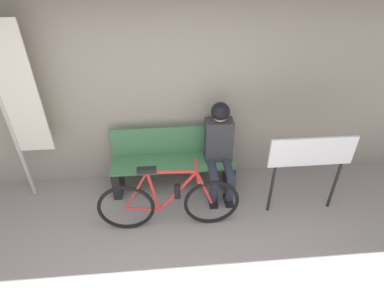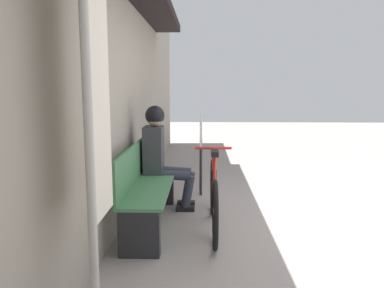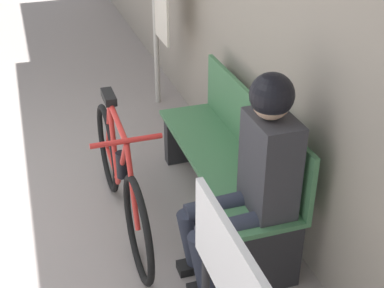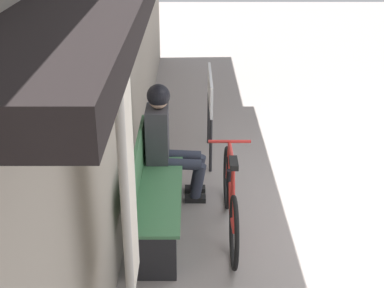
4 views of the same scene
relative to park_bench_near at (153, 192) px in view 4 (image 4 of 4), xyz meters
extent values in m
plane|color=gray|center=(-0.12, -2.00, -0.39)|extent=(24.00, 24.00, 0.00)
cube|color=#9E9384|center=(-0.12, 0.32, 1.21)|extent=(12.00, 0.12, 3.20)
cube|color=#477F51|center=(0.00, -0.05, 0.04)|extent=(1.58, 0.42, 0.03)
cube|color=#477F51|center=(0.00, 0.14, 0.25)|extent=(1.58, 0.03, 0.40)
cube|color=#232326|center=(-0.74, -0.05, -0.19)|extent=(0.10, 0.36, 0.41)
cube|color=#232326|center=(0.74, -0.05, -0.19)|extent=(0.10, 0.36, 0.41)
torus|color=black|center=(-0.56, -0.71, -0.07)|extent=(0.64, 0.04, 0.64)
torus|color=black|center=(0.41, -0.71, -0.07)|extent=(0.64, 0.04, 0.64)
cylinder|color=red|center=(-0.03, -0.71, 0.40)|extent=(0.52, 0.03, 0.07)
cylinder|color=red|center=(0.02, -0.71, 0.13)|extent=(0.45, 0.03, 0.54)
cylinder|color=red|center=(-0.24, -0.71, 0.14)|extent=(0.13, 0.03, 0.56)
cylinder|color=red|center=(-0.37, -0.71, -0.10)|extent=(0.37, 0.03, 0.08)
cylinder|color=red|center=(-0.42, -0.71, 0.17)|extent=(0.29, 0.02, 0.50)
cylinder|color=red|center=(0.32, -0.71, 0.16)|extent=(0.20, 0.03, 0.47)
cube|color=black|center=(-0.29, -0.71, 0.44)|extent=(0.20, 0.07, 0.05)
cylinder|color=red|center=(0.23, -0.71, 0.41)|extent=(0.03, 0.40, 0.03)
cylinder|color=black|center=(0.02, -0.71, 0.13)|extent=(0.07, 0.07, 0.17)
cylinder|color=#2D3342|center=(0.48, -0.25, 0.04)|extent=(0.11, 0.41, 0.13)
cylinder|color=#2D3342|center=(0.48, -0.42, -0.15)|extent=(0.11, 0.17, 0.39)
cube|color=black|center=(0.48, -0.39, -0.36)|extent=(0.10, 0.22, 0.06)
cylinder|color=#2D3342|center=(0.68, -0.25, 0.04)|extent=(0.11, 0.41, 0.13)
cylinder|color=#2D3342|center=(0.68, -0.42, -0.15)|extent=(0.11, 0.17, 0.39)
cube|color=black|center=(0.68, -0.39, -0.36)|extent=(0.10, 0.22, 0.06)
cube|color=#38383D|center=(0.58, -0.01, 0.33)|extent=(0.34, 0.22, 0.56)
sphere|color=tan|center=(0.58, -0.03, 0.71)|extent=(0.20, 0.20, 0.20)
sphere|color=black|center=(0.58, -0.03, 0.74)|extent=(0.23, 0.23, 0.23)
cylinder|color=#B7B2A8|center=(-1.87, 0.00, 0.71)|extent=(0.05, 0.05, 2.21)
cube|color=silver|center=(-1.64, 0.00, 1.06)|extent=(0.40, 0.02, 1.51)
cylinder|color=#232326|center=(1.15, -0.57, -0.05)|extent=(0.04, 0.04, 0.68)
cylinder|color=#232326|center=(1.93, -0.57, -0.05)|extent=(0.04, 0.04, 0.68)
cube|color=white|center=(1.54, -0.57, 0.47)|extent=(0.98, 0.03, 0.36)
camera|label=1|loc=(-0.03, -3.18, 2.35)|focal=28.00mm
camera|label=2|loc=(-3.79, -0.60, 1.07)|focal=35.00mm
camera|label=3|loc=(2.76, -1.16, 1.83)|focal=50.00mm
camera|label=4|loc=(-4.31, -0.36, 2.51)|focal=50.00mm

